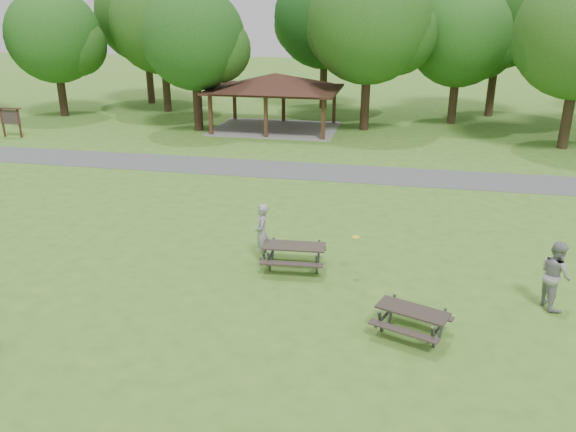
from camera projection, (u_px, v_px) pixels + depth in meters
The scene contains 17 objects.
ground at pixel (225, 305), 15.94m from camera, with size 160.00×160.00×0.00m, color #437521.
asphalt_path at pixel (308, 171), 28.77m from camera, with size 120.00×3.20×0.02m, color #4D4D50.
pavilion at pixel (275, 84), 37.62m from camera, with size 8.60×7.01×3.76m.
notice_board at pixel (10, 117), 35.75m from camera, with size 1.60×0.30×1.88m.
tree_row_b at pixel (56, 39), 41.29m from camera, with size 7.14×6.80×9.28m.
tree_row_c at pixel (163, 26), 42.87m from camera, with size 8.19×7.80×10.67m.
tree_row_d at pixel (196, 42), 36.24m from camera, with size 6.93×6.60×9.27m.
tree_row_e at pixel (370, 25), 36.10m from camera, with size 8.40×8.00×11.02m.
tree_row_f at pixel (461, 39), 38.51m from camera, with size 7.35×7.00×9.55m.
tree_deep_a at pixel (146, 16), 46.44m from camera, with size 8.40×8.00×11.38m.
tree_deep_b at pixel (326, 20), 44.15m from camera, with size 8.40×8.00×11.13m.
tree_deep_c at pixel (502, 13), 40.59m from camera, with size 8.82×8.40×11.90m.
picnic_table_middle at pixel (294, 251), 17.90m from camera, with size 2.07×1.71×0.85m.
picnic_table_far at pixel (412, 316), 14.27m from camera, with size 2.18×1.97×0.78m.
frisbee_in_flight at pixel (356, 237), 17.22m from camera, with size 0.30×0.30×0.02m.
frisbee_thrower at pixel (262, 233), 18.32m from camera, with size 0.73×0.48×1.99m, color gray.
frisbee_catcher at pixel (555, 275), 15.53m from camera, with size 0.96×0.74×1.97m, color gray.
Camera 1 is at (4.57, -13.38, 7.97)m, focal length 35.00 mm.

